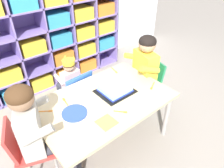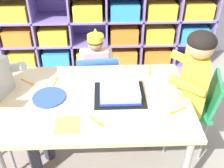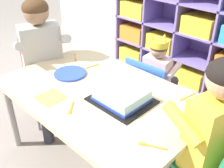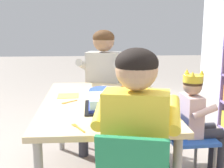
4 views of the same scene
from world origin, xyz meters
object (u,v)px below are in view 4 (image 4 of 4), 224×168
activity_table (104,109)px  fork_near_child_seat (69,102)px  classroom_chair_blue (181,131)px  classroom_chair_adult_side (106,96)px  fork_at_table_front_edge (78,128)px  child_with_crown (197,113)px  birthday_cake_on_tray (109,103)px  fork_by_napkin (125,85)px  paper_plate_stack (104,90)px  adult_helper_seated (102,76)px  fork_near_cake_tray (129,91)px  fork_scattered_mid_table (167,119)px  guest_at_table_side (137,129)px

activity_table → fork_near_child_seat: size_ratio=12.53×
classroom_chair_blue → classroom_chair_adult_side: classroom_chair_adult_side is taller
fork_at_table_front_edge → child_with_crown: bearing=96.4°
classroom_chair_adult_side → birthday_cake_on_tray: classroom_chair_adult_side is taller
birthday_cake_on_tray → fork_at_table_front_edge: 0.40m
classroom_chair_blue → fork_by_napkin: size_ratio=5.33×
classroom_chair_blue → fork_by_napkin: 0.65m
paper_plate_stack → fork_at_table_front_edge: bearing=-11.2°
classroom_chair_adult_side → fork_near_child_seat: classroom_chair_adult_side is taller
classroom_chair_adult_side → fork_at_table_front_edge: bearing=-78.9°
activity_table → adult_helper_seated: 0.65m
fork_near_cake_tray → fork_near_child_seat: bearing=43.3°
child_with_crown → fork_near_cake_tray: 0.55m
child_with_crown → classroom_chair_blue: bearing=89.7°
fork_near_child_seat → fork_scattered_mid_table: bearing=-77.1°
classroom_chair_blue → fork_at_table_front_edge: 0.91m
classroom_chair_blue → birthday_cake_on_tray: bearing=103.5°
activity_table → guest_at_table_side: bearing=11.4°
guest_at_table_side → paper_plate_stack: 0.97m
classroom_chair_blue → fork_at_table_front_edge: size_ratio=4.91×
classroom_chair_blue → fork_near_child_seat: 0.82m
classroom_chair_adult_side → guest_at_table_side: size_ratio=0.70×
guest_at_table_side → fork_near_child_seat: bearing=-46.1°
classroom_chair_blue → fork_near_child_seat: (0.01, -0.79, 0.23)m
paper_plate_stack → fork_scattered_mid_table: 0.81m
child_with_crown → guest_at_table_side: 0.85m
adult_helper_seated → fork_near_cake_tray: bearing=-39.8°
activity_table → fork_scattered_mid_table: (0.43, 0.33, 0.06)m
child_with_crown → paper_plate_stack: child_with_crown is taller
classroom_chair_blue → fork_near_child_seat: size_ratio=6.24×
classroom_chair_adult_side → paper_plate_stack: 0.46m
fork_at_table_front_edge → classroom_chair_blue: bearing=100.0°
fork_near_child_seat → fork_at_table_front_edge: size_ratio=0.79×
adult_helper_seated → birthday_cake_on_tray: 0.81m
guest_at_table_side → fork_near_cake_tray: bearing=-81.0°
paper_plate_stack → fork_at_table_front_edge: paper_plate_stack is taller
birthday_cake_on_tray → fork_by_napkin: bearing=165.1°
fork_by_napkin → fork_at_table_front_edge: 1.09m
classroom_chair_adult_side → fork_scattered_mid_table: bearing=-56.2°
fork_by_napkin → fork_at_table_front_edge: same height
classroom_chair_blue → birthday_cake_on_tray: size_ratio=1.84×
fork_scattered_mid_table → fork_near_cake_tray: (-0.72, -0.13, 0.00)m
fork_near_child_seat → adult_helper_seated: bearing=28.0°
guest_at_table_side → fork_near_child_seat: size_ratio=9.95×
classroom_chair_adult_side → fork_near_cake_tray: classroom_chair_adult_side is taller
guest_at_table_side → paper_plate_stack: bearing=-69.3°
fork_by_napkin → activity_table: bearing=-166.0°
child_with_crown → fork_scattered_mid_table: 0.55m
adult_helper_seated → fork_at_table_front_edge: 1.18m
fork_near_child_seat → fork_at_table_front_edge: bearing=-122.3°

